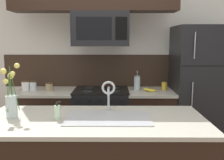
{
  "coord_description": "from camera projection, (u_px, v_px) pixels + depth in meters",
  "views": [
    {
      "loc": [
        0.17,
        -2.5,
        1.6
      ],
      "look_at": [
        0.16,
        0.27,
        1.16
      ],
      "focal_mm": 40.0,
      "sensor_mm": 36.0,
      "label": 1
    }
  ],
  "objects": [
    {
      "name": "microwave",
      "position": [
        101.0,
        29.0,
        3.31
      ],
      "size": [
        0.74,
        0.4,
        0.44
      ],
      "color": "black"
    },
    {
      "name": "dish_soap_bottle",
      "position": [
        57.0,
        112.0,
        2.18
      ],
      "size": [
        0.06,
        0.05,
        0.16
      ],
      "color": "beige",
      "rests_on": "island_counter"
    },
    {
      "name": "refrigerator",
      "position": [
        201.0,
        91.0,
        3.48
      ],
      "size": [
        0.79,
        0.74,
        1.79
      ],
      "color": "black",
      "rests_on": "ground"
    },
    {
      "name": "back_counter_left",
      "position": [
        47.0,
        122.0,
        3.54
      ],
      "size": [
        0.81,
        0.65,
        0.91
      ],
      "color": "black",
      "rests_on": "ground"
    },
    {
      "name": "coffee_tin",
      "position": [
        164.0,
        86.0,
        3.5
      ],
      "size": [
        0.08,
        0.08,
        0.11
      ],
      "primitive_type": "cylinder",
      "color": "gold",
      "rests_on": "back_counter_right"
    },
    {
      "name": "storage_jar_medium",
      "position": [
        33.0,
        86.0,
        3.48
      ],
      "size": [
        0.09,
        0.09,
        0.13
      ],
      "color": "silver",
      "rests_on": "back_counter_left"
    },
    {
      "name": "storage_jar_short",
      "position": [
        49.0,
        87.0,
        3.45
      ],
      "size": [
        0.1,
        0.1,
        0.11
      ],
      "color": "#997F5B",
      "rests_on": "back_counter_left"
    },
    {
      "name": "rear_partition",
      "position": [
        122.0,
        60.0,
        3.78
      ],
      "size": [
        5.2,
        0.1,
        2.6
      ],
      "primitive_type": "cube",
      "color": "silver",
      "rests_on": "ground"
    },
    {
      "name": "storage_jar_tall",
      "position": [
        26.0,
        86.0,
        3.49
      ],
      "size": [
        0.11,
        0.11,
        0.13
      ],
      "color": "silver",
      "rests_on": "back_counter_left"
    },
    {
      "name": "splash_band",
      "position": [
        102.0,
        71.0,
        3.75
      ],
      "size": [
        2.93,
        0.01,
        0.48
      ],
      "primitive_type": "cube",
      "color": "#332319",
      "rests_on": "rear_partition"
    },
    {
      "name": "back_counter_right",
      "position": [
        150.0,
        122.0,
        3.53
      ],
      "size": [
        0.65,
        0.65,
        0.91
      ],
      "color": "black",
      "rests_on": "ground"
    },
    {
      "name": "stove_range",
      "position": [
        101.0,
        122.0,
        3.53
      ],
      "size": [
        0.76,
        0.64,
        0.93
      ],
      "color": "black",
      "rests_on": "ground"
    },
    {
      "name": "banana_bunch",
      "position": [
        150.0,
        90.0,
        3.4
      ],
      "size": [
        0.19,
        0.15,
        0.08
      ],
      "color": "yellow",
      "rests_on": "back_counter_right"
    },
    {
      "name": "kitchen_sink",
      "position": [
        108.0,
        126.0,
        2.24
      ],
      "size": [
        0.76,
        0.44,
        0.16
      ],
      "color": "#ADAFB5",
      "rests_on": "island_counter"
    },
    {
      "name": "french_press",
      "position": [
        137.0,
        83.0,
        3.5
      ],
      "size": [
        0.09,
        0.09,
        0.27
      ],
      "color": "silver",
      "rests_on": "back_counter_right"
    },
    {
      "name": "sink_faucet",
      "position": [
        109.0,
        92.0,
        2.41
      ],
      "size": [
        0.14,
        0.14,
        0.31
      ],
      "color": "#B7BABF",
      "rests_on": "island_counter"
    },
    {
      "name": "flower_vase",
      "position": [
        11.0,
        101.0,
        2.24
      ],
      "size": [
        0.15,
        0.15,
        0.49
      ],
      "color": "silver",
      "rests_on": "island_counter"
    }
  ]
}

